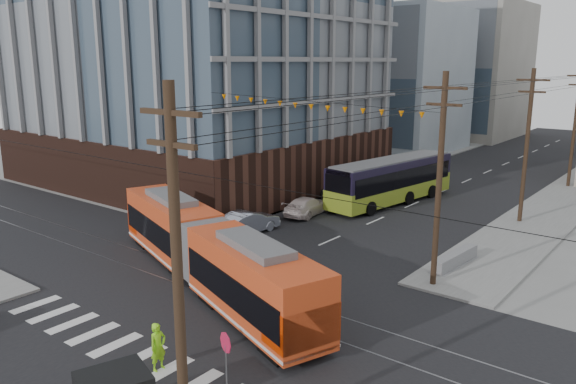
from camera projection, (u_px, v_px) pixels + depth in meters
name	position (u px, v px, depth m)	size (l,w,h in m)	color
ground	(160.00, 315.00, 25.96)	(160.00, 160.00, 0.00)	slate
office_building	(194.00, 31.00, 53.57)	(30.00, 25.00, 28.60)	#381E16
bg_bldg_nw_near	(385.00, 80.00, 73.97)	(18.00, 16.00, 18.00)	#8C99A5
bg_bldg_nw_far	(465.00, 71.00, 87.26)	(16.00, 18.00, 20.00)	gray
utility_pole_near	(178.00, 289.00, 15.01)	(0.30, 0.30, 11.00)	black
streetcar	(208.00, 251.00, 29.01)	(19.27, 2.71, 3.71)	#D1441C
city_bus	(391.00, 180.00, 46.19)	(2.89, 13.33, 3.78)	black
parked_car_silver	(248.00, 222.00, 38.09)	(1.67, 4.80, 1.58)	#A1A7BA
parked_car_white	(307.00, 206.00, 42.72)	(1.96, 4.81, 1.40)	beige
parked_car_grey	(348.00, 191.00, 47.69)	(2.19, 4.74, 1.32)	#4D5358
pedestrian	(158.00, 347.00, 21.14)	(0.69, 0.45, 1.90)	#90EE1C
stop_sign	(226.00, 370.00, 18.99)	(0.75, 0.75, 2.46)	#C91840
jersey_barrier	(455.00, 260.00, 31.91)	(0.97, 4.33, 0.87)	#595761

